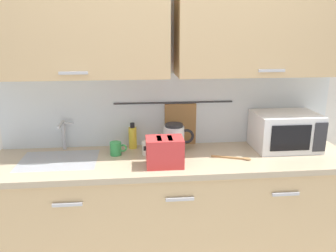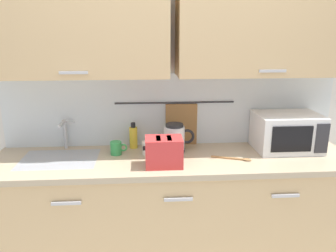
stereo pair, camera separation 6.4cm
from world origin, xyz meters
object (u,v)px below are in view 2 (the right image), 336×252
(toaster, at_px, (164,152))
(mug_by_kettle, at_px, (148,148))
(wooden_spoon, at_px, (236,159))
(dish_soap_bottle, at_px, (133,137))
(electric_kettle, at_px, (175,138))
(mug_near_sink, at_px, (116,148))
(microwave, at_px, (287,132))

(toaster, distance_m, mug_by_kettle, 0.24)
(toaster, relative_size, wooden_spoon, 0.95)
(dish_soap_bottle, distance_m, mug_by_kettle, 0.19)
(electric_kettle, distance_m, wooden_spoon, 0.46)
(mug_near_sink, bearing_deg, toaster, -35.45)
(dish_soap_bottle, distance_m, toaster, 0.42)
(mug_near_sink, relative_size, wooden_spoon, 0.45)
(microwave, bearing_deg, wooden_spoon, -156.90)
(dish_soap_bottle, bearing_deg, mug_near_sink, -131.27)
(wooden_spoon, bearing_deg, mug_near_sink, 169.08)
(microwave, xyz_separation_m, electric_kettle, (-0.83, 0.02, -0.03))
(mug_by_kettle, bearing_deg, mug_near_sink, 176.49)
(mug_near_sink, height_order, wooden_spoon, mug_near_sink)
(dish_soap_bottle, height_order, mug_by_kettle, dish_soap_bottle)
(mug_near_sink, distance_m, toaster, 0.40)
(toaster, relative_size, mug_by_kettle, 2.13)
(mug_near_sink, bearing_deg, mug_by_kettle, -3.51)
(microwave, distance_m, mug_near_sink, 1.25)
(mug_near_sink, bearing_deg, wooden_spoon, -10.92)
(mug_near_sink, xyz_separation_m, wooden_spoon, (0.83, -0.16, -0.04))
(mug_near_sink, xyz_separation_m, mug_by_kettle, (0.23, -0.01, 0.00))
(electric_kettle, bearing_deg, dish_soap_bottle, 161.91)
(electric_kettle, height_order, mug_by_kettle, electric_kettle)
(electric_kettle, relative_size, wooden_spoon, 0.84)
(mug_near_sink, relative_size, toaster, 0.47)
(toaster, distance_m, wooden_spoon, 0.52)
(dish_soap_bottle, xyz_separation_m, wooden_spoon, (0.71, -0.29, -0.08))
(electric_kettle, distance_m, mug_near_sink, 0.43)
(dish_soap_bottle, xyz_separation_m, mug_by_kettle, (0.11, -0.15, -0.04))
(electric_kettle, height_order, wooden_spoon, electric_kettle)
(electric_kettle, bearing_deg, wooden_spoon, -25.66)
(microwave, height_order, electric_kettle, microwave)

